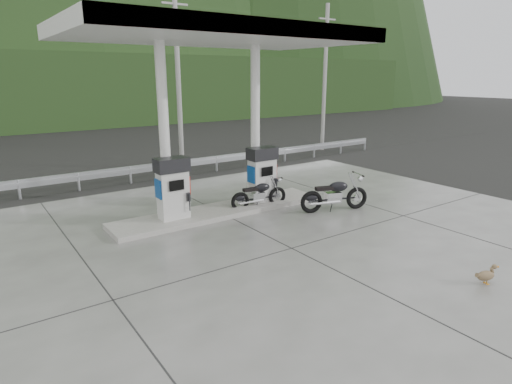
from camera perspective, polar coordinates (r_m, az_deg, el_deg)
ground at (r=11.66m, az=1.62°, el=-6.04°), size 160.00×160.00×0.00m
forecourt_apron at (r=11.66m, az=1.62°, el=-5.99°), size 18.00×14.00×0.02m
pump_island at (r=13.60m, az=-4.67°, el=-2.50°), size 7.00×1.40×0.15m
gas_pump_left at (r=12.63m, az=-11.03°, el=0.47°), size 0.95×0.55×1.80m
gas_pump_right at (r=14.18m, az=0.82°, el=2.38°), size 0.95×0.55×1.80m
canopy_column_left at (r=12.69m, az=-12.15°, el=7.85°), size 0.30×0.30×5.00m
canopy_column_right at (r=14.24m, az=-0.10°, el=8.97°), size 0.30×0.30×5.00m
canopy_roof at (r=13.00m, az=-5.20°, el=20.22°), size 8.50×5.00×0.40m
guardrail at (r=18.27m, az=-13.52°, el=3.73°), size 26.00×0.16×1.42m
road at (r=21.64m, az=-16.87°, el=3.35°), size 60.00×7.00×0.01m
utility_pole_b at (r=20.09m, az=-10.32°, el=14.38°), size 0.22×0.22×8.00m
utility_pole_c at (r=25.25m, az=9.15°, el=14.58°), size 0.22×0.22×8.00m
tree_band at (r=39.26m, az=-26.08°, el=11.99°), size 80.00×6.00×6.00m
forested_hills at (r=69.14m, az=-30.03°, el=9.79°), size 100.00×40.00×140.00m
motorcycle_left at (r=13.99m, az=0.42°, el=-0.37°), size 1.93×0.83×0.89m
motorcycle_right at (r=13.90m, az=10.43°, el=-0.42°), size 2.28×1.34×1.03m
duck at (r=10.27m, az=28.28°, el=-9.83°), size 0.51×0.29×0.36m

